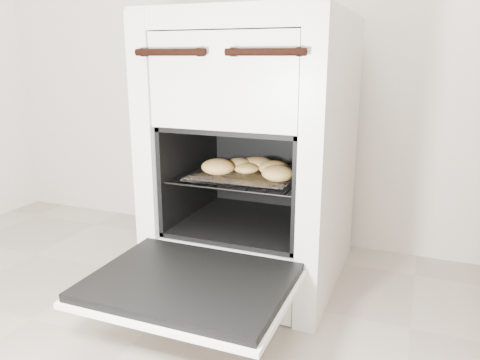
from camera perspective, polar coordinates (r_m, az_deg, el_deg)
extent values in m
cube|color=silver|center=(1.51, 2.07, 3.34)|extent=(0.55, 0.59, 0.84)
cylinder|color=black|center=(1.25, -8.54, 15.15)|extent=(0.20, 0.02, 0.02)
cylinder|color=black|center=(1.14, 3.03, 15.32)|extent=(0.20, 0.02, 0.02)
cube|color=black|center=(1.17, -6.13, -12.24)|extent=(0.48, 0.37, 0.02)
cube|color=silver|center=(1.18, -6.11, -12.95)|extent=(0.49, 0.38, 0.01)
cylinder|color=black|center=(1.53, -5.82, 1.34)|extent=(0.01, 0.38, 0.01)
cylinder|color=black|center=(1.40, 8.62, -0.06)|extent=(0.01, 0.38, 0.01)
cylinder|color=black|center=(1.29, -1.81, -1.17)|extent=(0.39, 0.01, 0.01)
cylinder|color=black|center=(1.62, 3.36, 2.15)|extent=(0.39, 0.01, 0.01)
cylinder|color=black|center=(1.52, -4.75, 1.24)|extent=(0.01, 0.37, 0.01)
cylinder|color=black|center=(1.50, -2.86, 1.06)|extent=(0.01, 0.37, 0.01)
cylinder|color=black|center=(1.47, -0.92, 0.87)|extent=(0.01, 0.37, 0.01)
cylinder|color=black|center=(1.45, 1.07, 0.68)|extent=(0.01, 0.37, 0.01)
cylinder|color=black|center=(1.44, 3.12, 0.48)|extent=(0.01, 0.37, 0.01)
cylinder|color=black|center=(1.42, 5.21, 0.27)|extent=(0.01, 0.37, 0.01)
cylinder|color=black|center=(1.41, 7.35, 0.06)|extent=(0.01, 0.37, 0.01)
cube|color=white|center=(1.44, 0.81, 0.72)|extent=(0.31, 0.27, 0.01)
ellipsoid|color=tan|center=(1.48, 1.64, 2.03)|extent=(0.11, 0.11, 0.04)
ellipsoid|color=tan|center=(1.43, 0.77, 1.48)|extent=(0.10, 0.10, 0.03)
ellipsoid|color=tan|center=(1.46, -0.06, 1.91)|extent=(0.12, 0.12, 0.04)
ellipsoid|color=tan|center=(1.48, 2.19, 2.05)|extent=(0.12, 0.12, 0.04)
ellipsoid|color=tan|center=(1.42, -2.68, 1.64)|extent=(0.13, 0.13, 0.05)
ellipsoid|color=tan|center=(1.41, 4.17, 1.49)|extent=(0.13, 0.13, 0.04)
ellipsoid|color=tan|center=(1.35, 4.66, 0.84)|extent=(0.13, 0.13, 0.04)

